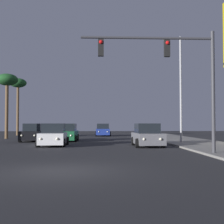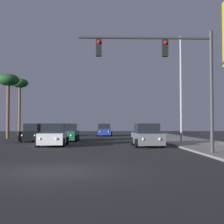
{
  "view_description": "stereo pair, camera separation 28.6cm",
  "coord_description": "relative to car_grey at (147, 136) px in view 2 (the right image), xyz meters",
  "views": [
    {
      "loc": [
        1.42,
        -11.03,
        1.65
      ],
      "look_at": [
        2.51,
        14.94,
        2.64
      ],
      "focal_mm": 50.0,
      "sensor_mm": 36.0,
      "label": 1
    },
    {
      "loc": [
        1.7,
        -11.05,
        1.65
      ],
      "look_at": [
        2.51,
        14.94,
        2.64
      ],
      "focal_mm": 50.0,
      "sensor_mm": 36.0,
      "label": 2
    }
  ],
  "objects": [
    {
      "name": "car_black",
      "position": [
        -9.77,
        6.96,
        0.0
      ],
      "size": [
        2.04,
        4.31,
        1.68
      ],
      "rotation": [
        0.0,
        0.0,
        3.15
      ],
      "color": "black",
      "rests_on": "ground"
    },
    {
      "name": "ground_plane",
      "position": [
        -4.98,
        -11.8,
        -0.76
      ],
      "size": [
        120.0,
        120.0,
        0.0
      ],
      "primitive_type": "plane",
      "color": "#28282B"
    },
    {
      "name": "car_blue",
      "position": [
        -3.02,
        19.78,
        0.0
      ],
      "size": [
        2.04,
        4.32,
        1.68
      ],
      "rotation": [
        0.0,
        0.0,
        3.13
      ],
      "color": "navy",
      "rests_on": "ground"
    },
    {
      "name": "traffic_light_mast",
      "position": [
        0.5,
        -6.53,
        3.96
      ],
      "size": [
        7.14,
        0.36,
        6.5
      ],
      "color": "#38383D",
      "rests_on": "sidewalk_right"
    },
    {
      "name": "sidewalk_right",
      "position": [
        4.52,
        -1.8,
        -0.7
      ],
      "size": [
        5.0,
        60.0,
        0.12
      ],
      "color": "gray",
      "rests_on": "ground"
    },
    {
      "name": "palm_tree_mid",
      "position": [
        -13.81,
        12.2,
        5.49
      ],
      "size": [
        2.4,
        2.4,
        7.24
      ],
      "color": "brown",
      "rests_on": "ground"
    },
    {
      "name": "car_silver",
      "position": [
        -9.76,
        19.62,
        0.0
      ],
      "size": [
        2.04,
        4.34,
        1.68
      ],
      "rotation": [
        0.0,
        0.0,
        3.11
      ],
      "color": "#B7B7BC",
      "rests_on": "ground"
    },
    {
      "name": "car_green",
      "position": [
        -6.58,
        6.82,
        0.0
      ],
      "size": [
        2.04,
        4.33,
        1.68
      ],
      "rotation": [
        0.0,
        0.0,
        3.12
      ],
      "color": "#195933",
      "rests_on": "ground"
    },
    {
      "name": "palm_tree_far",
      "position": [
        -15.18,
        22.2,
        6.33
      ],
      "size": [
        2.4,
        2.4,
        8.18
      ],
      "color": "brown",
      "rests_on": "ground"
    },
    {
      "name": "car_white",
      "position": [
        -6.97,
        0.75,
        0.0
      ],
      "size": [
        2.04,
        4.34,
        1.68
      ],
      "rotation": [
        0.0,
        0.0,
        3.18
      ],
      "color": "silver",
      "rests_on": "ground"
    },
    {
      "name": "street_lamp",
      "position": [
        3.27,
        3.34,
        4.36
      ],
      "size": [
        1.74,
        0.24,
        9.0
      ],
      "color": "#99999E",
      "rests_on": "sidewalk_right"
    },
    {
      "name": "car_grey",
      "position": [
        0.0,
        0.0,
        0.0
      ],
      "size": [
        2.04,
        4.34,
        1.68
      ],
      "rotation": [
        0.0,
        0.0,
        3.18
      ],
      "color": "slate",
      "rests_on": "ground"
    }
  ]
}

